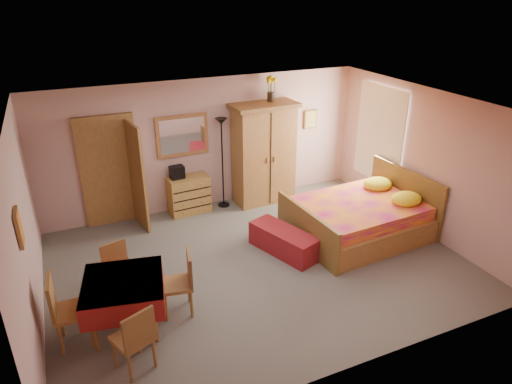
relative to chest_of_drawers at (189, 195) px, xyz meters
name	(u,v)px	position (x,y,z in m)	size (l,w,h in m)	color
floor	(258,263)	(0.48, -2.26, -0.38)	(6.50, 6.50, 0.00)	#69645D
ceiling	(258,108)	(0.48, -2.26, 2.22)	(6.50, 6.50, 0.00)	brown
wall_back	(206,144)	(0.48, 0.24, 0.92)	(6.50, 0.10, 2.60)	tan
wall_front	(353,279)	(0.48, -4.76, 0.92)	(6.50, 0.10, 2.60)	tan
wall_left	(24,235)	(-2.77, -2.26, 0.92)	(0.10, 5.00, 2.60)	tan
wall_right	(423,161)	(3.73, -2.26, 0.92)	(0.10, 5.00, 2.60)	tan
doorway	(110,172)	(-1.42, 0.21, 0.65)	(1.06, 0.12, 2.15)	#9E6B35
window	(380,135)	(3.69, -1.06, 1.07)	(0.08, 1.40, 1.95)	white
picture_left	(19,228)	(-2.74, -2.86, 1.32)	(0.04, 0.32, 0.42)	orange
picture_back	(311,119)	(2.83, 0.21, 1.17)	(0.30, 0.04, 0.40)	#D8BF59
chest_of_drawers	(189,195)	(0.00, 0.00, 0.00)	(0.80, 0.40, 0.76)	#AB7C3A
wall_mirror	(182,135)	(0.00, 0.21, 1.17)	(1.02, 0.05, 0.81)	white
stereo	(177,172)	(-0.20, 0.04, 0.50)	(0.27, 0.20, 0.25)	black
floor_lamp	(222,164)	(0.73, 0.00, 0.55)	(0.24, 0.24, 1.86)	black
wardrobe	(264,154)	(1.60, -0.08, 0.66)	(1.33, 0.68, 2.08)	#A36E37
sunflower_vase	(271,89)	(1.79, 0.02, 1.95)	(0.20, 0.20, 0.50)	yellow
bed	(358,209)	(2.52, -2.13, 0.16)	(2.32, 1.82, 1.07)	#BE1269
bench	(284,241)	(1.03, -2.12, -0.17)	(0.47, 1.26, 0.42)	maroon
dining_table	(126,304)	(-1.72, -2.95, -0.01)	(1.01, 1.01, 0.74)	maroon
chair_south	(132,337)	(-1.77, -3.71, 0.07)	(0.41, 0.41, 0.90)	brown
chair_north	(121,273)	(-1.67, -2.28, 0.05)	(0.39, 0.39, 0.85)	#A56938
chair_west	(73,310)	(-2.36, -2.97, 0.12)	(0.45, 0.45, 1.00)	#B0723B
chair_east	(177,283)	(-1.02, -2.91, 0.09)	(0.42, 0.42, 0.93)	#9E6C35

